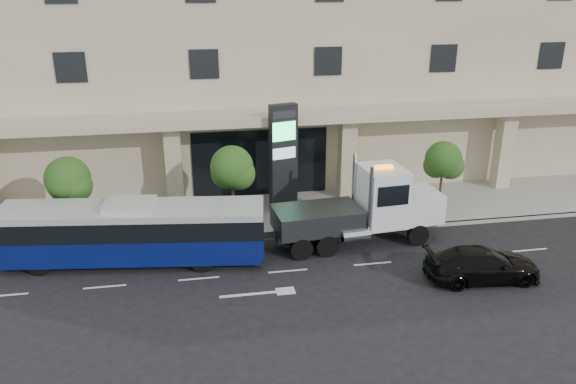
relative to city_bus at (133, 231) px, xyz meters
The scene contains 11 objects.
ground 7.06m from the city_bus, ahead, with size 120.00×120.00×0.00m, color black.
sidewalk 8.26m from the city_bus, 32.51° to the left, with size 120.00×6.00×0.15m, color gray.
curb 7.15m from the city_bus, 11.30° to the left, with size 120.00×0.30×0.15m, color gray.
convention_center 18.35m from the city_bus, 65.13° to the left, with size 60.00×17.60×20.00m.
tree_left 4.57m from the city_bus, 136.48° to the left, with size 2.27×2.20×4.22m.
tree_mid 5.96m from the city_bus, 31.24° to the left, with size 2.28×2.20×4.38m.
tree_right 16.71m from the city_bus, 10.25° to the left, with size 2.10×2.00×4.04m.
city_bus is the anchor object (origin of this frame).
tow_truck 11.17m from the city_bus, ahead, with size 9.53×3.00×4.32m.
black_sedan 15.72m from the city_bus, 16.00° to the right, with size 2.04×5.02×1.46m, color black.
signage_pylon 9.21m from the city_bus, 30.62° to the left, with size 1.59×0.92×6.06m.
Camera 1 is at (-3.91, -23.61, 12.39)m, focal length 35.00 mm.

